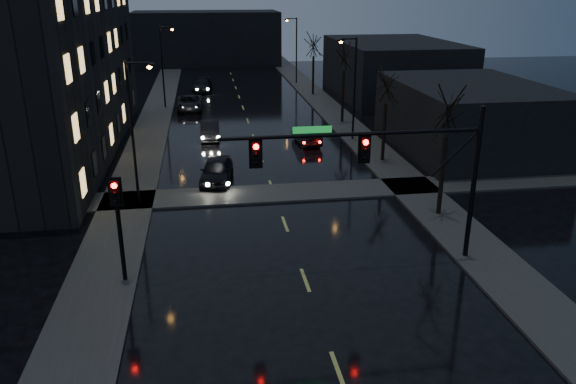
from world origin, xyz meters
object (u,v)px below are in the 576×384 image
object	(u,v)px
oncoming_car_a	(217,170)
oncoming_car_d	(202,85)
lead_car	(307,136)
oncoming_car_b	(210,130)
oncoming_car_c	(190,103)

from	to	relation	value
oncoming_car_a	oncoming_car_d	distance (m)	32.74
oncoming_car_a	lead_car	distance (m)	10.95
oncoming_car_b	oncoming_car_c	size ratio (longest dim) A/B	0.81
oncoming_car_a	oncoming_car_b	size ratio (longest dim) A/B	1.09
oncoming_car_b	oncoming_car_c	world-z (taller)	oncoming_car_c
oncoming_car_b	oncoming_car_a	bearing A→B (deg)	-87.93
oncoming_car_b	oncoming_car_c	bearing A→B (deg)	99.85
oncoming_car_b	oncoming_car_d	size ratio (longest dim) A/B	0.86
oncoming_car_a	oncoming_car_b	xyz separation A→B (m)	(-0.22, 10.97, -0.09)
oncoming_car_c	lead_car	distance (m)	16.91
oncoming_car_b	oncoming_car_c	distance (m)	11.54
oncoming_car_a	oncoming_car_b	distance (m)	10.97
oncoming_car_c	oncoming_car_d	world-z (taller)	oncoming_car_c
lead_car	oncoming_car_d	bearing A→B (deg)	-78.22
oncoming_car_a	oncoming_car_d	xyz separation A→B (m)	(-0.71, 32.74, -0.08)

